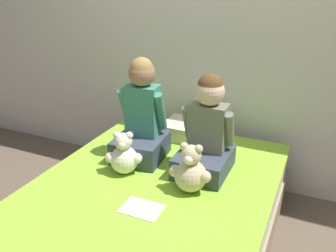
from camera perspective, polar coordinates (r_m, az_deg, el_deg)
The scene contains 8 objects.
wall_behind_bed at distance 2.66m, azimuth 7.12°, elevation 16.73°, with size 8.00×0.06×2.50m.
bed at distance 2.11m, azimuth -3.71°, elevation -15.78°, with size 1.33×1.93×0.44m.
child_on_left at distance 2.26m, azimuth -4.24°, elevation 1.12°, with size 0.33×0.36×0.65m.
child_on_right at distance 2.11m, azimuth 6.23°, elevation -1.18°, with size 0.31×0.37×0.60m.
teddy_bear_held_by_left_child at distance 2.13m, azimuth -7.07°, elevation -4.75°, with size 0.21×0.17×0.27m.
teddy_bear_held_by_right_child at distance 1.95m, azimuth 3.64°, elevation -7.26°, with size 0.24×0.18×0.28m.
pillow_at_headboard at distance 2.59m, azimuth 4.32°, elevation -0.84°, with size 0.45×0.29×0.11m.
sign_card at distance 1.87m, azimuth -4.25°, elevation -13.07°, with size 0.21×0.15×0.00m.
Camera 1 is at (0.79, -1.44, 1.54)m, focal length 38.00 mm.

